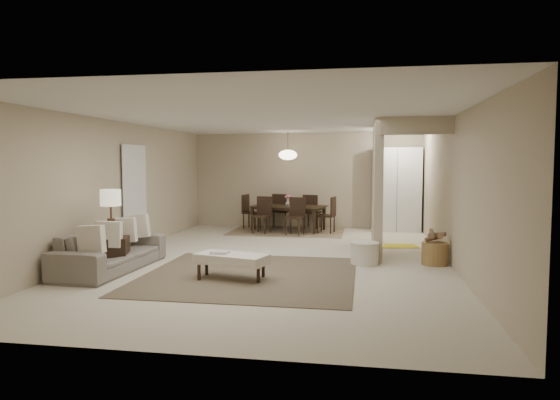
% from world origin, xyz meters
% --- Properties ---
extents(floor, '(9.00, 9.00, 0.00)m').
position_xyz_m(floor, '(0.00, 0.00, 0.00)').
color(floor, beige).
rests_on(floor, ground).
extents(ceiling, '(9.00, 9.00, 0.00)m').
position_xyz_m(ceiling, '(0.00, 0.00, 2.50)').
color(ceiling, white).
rests_on(ceiling, back_wall).
extents(back_wall, '(6.00, 0.00, 6.00)m').
position_xyz_m(back_wall, '(0.00, 4.50, 1.25)').
color(back_wall, '#B9AA8C').
rests_on(back_wall, floor).
extents(left_wall, '(0.00, 9.00, 9.00)m').
position_xyz_m(left_wall, '(-3.00, 0.00, 1.25)').
color(left_wall, '#B9AA8C').
rests_on(left_wall, floor).
extents(right_wall, '(0.00, 9.00, 9.00)m').
position_xyz_m(right_wall, '(3.00, 0.00, 1.25)').
color(right_wall, '#B9AA8C').
rests_on(right_wall, floor).
extents(partition, '(0.15, 2.50, 2.50)m').
position_xyz_m(partition, '(1.80, 1.25, 1.25)').
color(partition, '#B9AA8C').
rests_on(partition, floor).
extents(doorway, '(0.04, 0.90, 2.04)m').
position_xyz_m(doorway, '(-2.97, 0.60, 1.02)').
color(doorway, black).
rests_on(doorway, floor).
extents(pantry_cabinet, '(1.20, 0.55, 2.10)m').
position_xyz_m(pantry_cabinet, '(2.35, 4.15, 1.05)').
color(pantry_cabinet, white).
rests_on(pantry_cabinet, floor).
extents(flush_light, '(0.44, 0.44, 0.05)m').
position_xyz_m(flush_light, '(2.30, 3.20, 2.46)').
color(flush_light, white).
rests_on(flush_light, ceiling).
extents(living_rug, '(3.20, 3.20, 0.01)m').
position_xyz_m(living_rug, '(-0.17, -1.32, 0.01)').
color(living_rug, brown).
rests_on(living_rug, floor).
extents(sofa, '(2.26, 0.95, 0.65)m').
position_xyz_m(sofa, '(-2.45, -1.32, 0.33)').
color(sofa, slate).
rests_on(sofa, floor).
extents(ottoman_bench, '(1.15, 0.75, 0.38)m').
position_xyz_m(ottoman_bench, '(-0.37, -1.62, 0.30)').
color(ottoman_bench, silver).
rests_on(ottoman_bench, living_rug).
extents(side_table, '(0.63, 0.63, 0.55)m').
position_xyz_m(side_table, '(-2.40, -1.39, 0.27)').
color(side_table, black).
rests_on(side_table, floor).
extents(table_lamp, '(0.32, 0.32, 0.76)m').
position_xyz_m(table_lamp, '(-2.40, -1.39, 1.11)').
color(table_lamp, '#4C3320').
rests_on(table_lamp, side_table).
extents(round_pouf, '(0.48, 0.48, 0.38)m').
position_xyz_m(round_pouf, '(1.57, -0.18, 0.19)').
color(round_pouf, silver).
rests_on(round_pouf, floor).
extents(wicker_basket, '(0.57, 0.57, 0.38)m').
position_xyz_m(wicker_basket, '(2.75, 0.00, 0.19)').
color(wicker_basket, olive).
rests_on(wicker_basket, floor).
extents(dining_rug, '(2.80, 2.10, 0.01)m').
position_xyz_m(dining_rug, '(-0.34, 3.70, 0.01)').
color(dining_rug, brown).
rests_on(dining_rug, floor).
extents(dining_table, '(1.99, 1.37, 0.64)m').
position_xyz_m(dining_table, '(-0.34, 3.70, 0.32)').
color(dining_table, black).
rests_on(dining_table, dining_rug).
extents(dining_chairs, '(2.44, 1.97, 0.90)m').
position_xyz_m(dining_chairs, '(-0.34, 3.70, 0.45)').
color(dining_chairs, black).
rests_on(dining_chairs, dining_rug).
extents(vase, '(0.18, 0.18, 0.14)m').
position_xyz_m(vase, '(-0.34, 3.70, 0.71)').
color(vase, silver).
rests_on(vase, dining_table).
extents(yellow_mat, '(0.90, 0.64, 0.01)m').
position_xyz_m(yellow_mat, '(2.23, 1.79, 0.01)').
color(yellow_mat, yellow).
rests_on(yellow_mat, floor).
extents(pendant_light, '(0.46, 0.46, 0.71)m').
position_xyz_m(pendant_light, '(-0.34, 3.70, 1.92)').
color(pendant_light, '#4C3320').
rests_on(pendant_light, ceiling).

